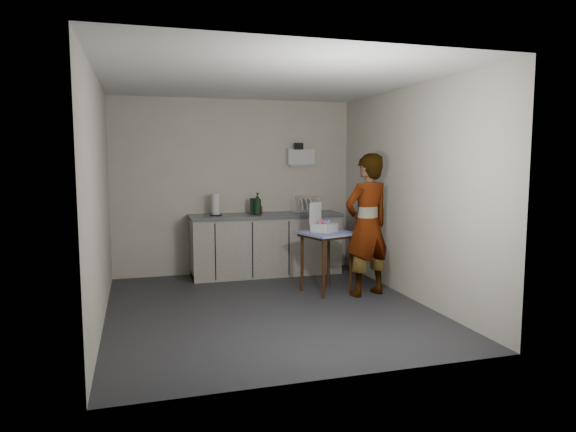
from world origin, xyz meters
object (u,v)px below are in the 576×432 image
object	(u,v)px
dish_rack	(306,209)
soda_can	(260,210)
side_table	(326,240)
standing_man	(367,225)
dark_bottle	(253,206)
bakery_box	(323,225)
soap_bottle	(257,204)
paper_towel	(216,205)
kitchen_counter	(266,246)

from	to	relation	value
dish_rack	soda_can	bearing A→B (deg)	-179.27
side_table	standing_man	world-z (taller)	standing_man
dark_bottle	bakery_box	size ratio (longest dim) A/B	0.63
soap_bottle	paper_towel	world-z (taller)	soap_bottle
kitchen_counter	standing_man	distance (m)	1.82
standing_man	soda_can	xyz separation A→B (m)	(-1.03, 1.44, 0.08)
dish_rack	soap_bottle	bearing A→B (deg)	-177.84
side_table	dark_bottle	size ratio (longest dim) A/B	3.29
kitchen_counter	bakery_box	bearing A→B (deg)	-67.87
side_table	dark_bottle	world-z (taller)	dark_bottle
paper_towel	dark_bottle	bearing A→B (deg)	0.32
bakery_box	dish_rack	bearing A→B (deg)	45.74
dark_bottle	soap_bottle	bearing A→B (deg)	-46.52
dark_bottle	side_table	bearing A→B (deg)	-59.97
soda_can	kitchen_counter	bearing A→B (deg)	22.78
kitchen_counter	soda_can	xyz separation A→B (m)	(-0.09, -0.04, 0.54)
kitchen_counter	standing_man	world-z (taller)	standing_man
kitchen_counter	dish_rack	distance (m)	0.82
kitchen_counter	paper_towel	xyz separation A→B (m)	(-0.74, 0.00, 0.63)
kitchen_counter	dark_bottle	size ratio (longest dim) A/B	9.37
standing_man	soap_bottle	size ratio (longest dim) A/B	5.60
kitchen_counter	dish_rack	size ratio (longest dim) A/B	6.05
soda_can	dish_rack	world-z (taller)	dish_rack
kitchen_counter	dish_rack	xyz separation A→B (m)	(0.61, -0.03, 0.54)
side_table	soda_can	bearing A→B (deg)	98.42
side_table	paper_towel	world-z (taller)	paper_towel
soda_can	dish_rack	distance (m)	0.71
soap_bottle	dark_bottle	bearing A→B (deg)	133.48
kitchen_counter	soda_can	distance (m)	0.55
side_table	soap_bottle	xyz separation A→B (m)	(-0.64, 1.15, 0.38)
soap_bottle	bakery_box	distance (m)	1.28
kitchen_counter	standing_man	xyz separation A→B (m)	(0.94, -1.48, 0.47)
standing_man	bakery_box	bearing A→B (deg)	-49.37
side_table	dish_rack	xyz separation A→B (m)	(0.11, 1.18, 0.28)
kitchen_counter	soap_bottle	bearing A→B (deg)	-157.16
side_table	dark_bottle	bearing A→B (deg)	101.46
soap_bottle	paper_towel	distance (m)	0.60
dark_bottle	bakery_box	world-z (taller)	bakery_box
soda_can	side_table	bearing A→B (deg)	-63.02
soda_can	paper_towel	distance (m)	0.65
kitchen_counter	bakery_box	xyz separation A→B (m)	(0.47, -1.16, 0.44)
dish_rack	bakery_box	xyz separation A→B (m)	(-0.14, -1.13, -0.10)
dish_rack	dark_bottle	bearing A→B (deg)	177.53
kitchen_counter	side_table	xyz separation A→B (m)	(0.50, -1.21, 0.26)
kitchen_counter	paper_towel	world-z (taller)	paper_towel
standing_man	paper_towel	world-z (taller)	standing_man
dish_rack	paper_towel	bearing A→B (deg)	178.64
soda_can	paper_towel	bearing A→B (deg)	176.36
standing_man	dark_bottle	distance (m)	1.88
soap_bottle	soda_can	world-z (taller)	soap_bottle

